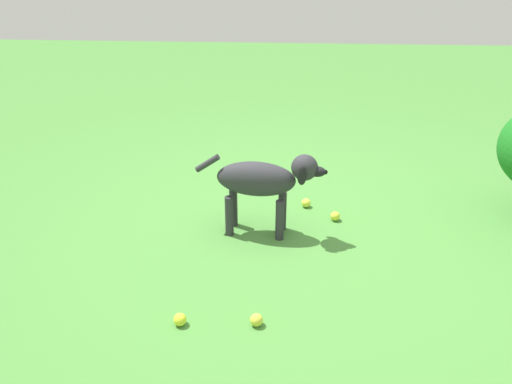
{
  "coord_description": "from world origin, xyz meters",
  "views": [
    {
      "loc": [
        3.11,
        -0.02,
        1.74
      ],
      "look_at": [
        0.15,
        -0.23,
        0.29
      ],
      "focal_mm": 36.04,
      "sensor_mm": 36.0,
      "label": 1
    }
  ],
  "objects_px": {
    "tennis_ball_0": "(276,186)",
    "tennis_ball_4": "(306,203)",
    "dog": "(264,181)",
    "tennis_ball_2": "(335,216)",
    "tennis_ball_3": "(256,320)",
    "tennis_ball_1": "(180,320)"
  },
  "relations": [
    {
      "from": "dog",
      "to": "tennis_ball_4",
      "type": "distance_m",
      "value": 0.59
    },
    {
      "from": "tennis_ball_0",
      "to": "tennis_ball_4",
      "type": "height_order",
      "value": "same"
    },
    {
      "from": "tennis_ball_2",
      "to": "tennis_ball_4",
      "type": "relative_size",
      "value": 1.0
    },
    {
      "from": "tennis_ball_0",
      "to": "tennis_ball_4",
      "type": "distance_m",
      "value": 0.35
    },
    {
      "from": "tennis_ball_1",
      "to": "tennis_ball_4",
      "type": "distance_m",
      "value": 1.48
    },
    {
      "from": "dog",
      "to": "tennis_ball_0",
      "type": "bearing_deg",
      "value": 90.43
    },
    {
      "from": "dog",
      "to": "tennis_ball_1",
      "type": "relative_size",
      "value": 12.77
    },
    {
      "from": "dog",
      "to": "tennis_ball_2",
      "type": "relative_size",
      "value": 12.77
    },
    {
      "from": "tennis_ball_2",
      "to": "tennis_ball_3",
      "type": "xyz_separation_m",
      "value": [
        1.12,
        -0.47,
        0.0
      ]
    },
    {
      "from": "tennis_ball_0",
      "to": "dog",
      "type": "bearing_deg",
      "value": -5.64
    },
    {
      "from": "tennis_ball_3",
      "to": "dog",
      "type": "bearing_deg",
      "value": -178.97
    },
    {
      "from": "tennis_ball_3",
      "to": "tennis_ball_0",
      "type": "bearing_deg",
      "value": 178.26
    },
    {
      "from": "tennis_ball_2",
      "to": "tennis_ball_4",
      "type": "xyz_separation_m",
      "value": [
        -0.19,
        -0.2,
        0.0
      ]
    },
    {
      "from": "dog",
      "to": "tennis_ball_2",
      "type": "bearing_deg",
      "value": 27.99
    },
    {
      "from": "dog",
      "to": "tennis_ball_0",
      "type": "height_order",
      "value": "dog"
    },
    {
      "from": "dog",
      "to": "tennis_ball_4",
      "type": "height_order",
      "value": "dog"
    },
    {
      "from": "tennis_ball_0",
      "to": "tennis_ball_1",
      "type": "bearing_deg",
      "value": -15.1
    },
    {
      "from": "tennis_ball_1",
      "to": "tennis_ball_3",
      "type": "bearing_deg",
      "value": 93.49
    },
    {
      "from": "dog",
      "to": "tennis_ball_4",
      "type": "relative_size",
      "value": 12.77
    },
    {
      "from": "tennis_ball_4",
      "to": "tennis_ball_0",
      "type": "bearing_deg",
      "value": -140.21
    },
    {
      "from": "tennis_ball_1",
      "to": "tennis_ball_2",
      "type": "bearing_deg",
      "value": 143.21
    },
    {
      "from": "dog",
      "to": "tennis_ball_1",
      "type": "height_order",
      "value": "dog"
    }
  ]
}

